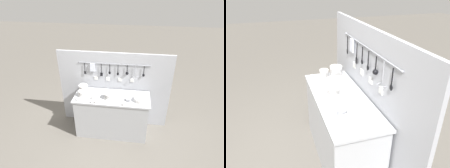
# 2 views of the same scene
# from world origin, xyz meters

# --- Properties ---
(ground_plane) EXTENTS (20.00, 20.00, 0.00)m
(ground_plane) POSITION_xyz_m (0.00, 0.00, 0.00)
(ground_plane) COLOR #666059
(counter) EXTENTS (1.43, 0.57, 0.86)m
(counter) POSITION_xyz_m (0.00, 0.00, 0.43)
(counter) COLOR #ADAFB5
(counter) RESTS_ON ground
(back_wall) EXTENTS (2.23, 0.11, 1.62)m
(back_wall) POSITION_xyz_m (-0.00, 0.32, 0.81)
(back_wall) COLOR #A8AAB2
(back_wall) RESTS_ON ground
(bowl_stack_short_front) EXTENTS (0.14, 0.14, 0.11)m
(bowl_stack_short_front) POSITION_xyz_m (-0.07, -0.06, 0.91)
(bowl_stack_short_front) COLOR white
(bowl_stack_short_front) RESTS_ON counter
(bowl_stack_tall_left) EXTENTS (0.12, 0.12, 0.11)m
(bowl_stack_tall_left) POSITION_xyz_m (-0.58, -0.05, 0.91)
(bowl_stack_tall_left) COLOR white
(bowl_stack_tall_left) RESTS_ON counter
(bowl_stack_back_corner) EXTENTS (0.17, 0.17, 0.14)m
(bowl_stack_back_corner) POSITION_xyz_m (-0.59, 0.12, 0.92)
(bowl_stack_back_corner) COLOR white
(bowl_stack_back_corner) RESTS_ON counter
(plate_stack) EXTENTS (0.23, 0.23, 0.06)m
(plate_stack) POSITION_xyz_m (0.53, -0.06, 0.89)
(plate_stack) COLOR white
(plate_stack) RESTS_ON counter
(steel_mixing_bowl) EXTENTS (0.10, 0.10, 0.04)m
(steel_mixing_bowl) POSITION_xyz_m (0.32, -0.09, 0.88)
(steel_mixing_bowl) COLOR #93969E
(steel_mixing_bowl) RESTS_ON counter
(cup_front_right) EXTENTS (0.04, 0.04, 0.04)m
(cup_front_right) POSITION_xyz_m (-0.60, -0.21, 0.88)
(cup_front_right) COLOR white
(cup_front_right) RESTS_ON counter
(cup_beside_plates) EXTENTS (0.04, 0.04, 0.04)m
(cup_beside_plates) POSITION_xyz_m (-0.35, -0.11, 0.88)
(cup_beside_plates) COLOR white
(cup_beside_plates) RESTS_ON counter
(cup_back_left) EXTENTS (0.04, 0.04, 0.04)m
(cup_back_left) POSITION_xyz_m (0.24, -0.24, 0.88)
(cup_back_left) COLOR white
(cup_back_left) RESTS_ON counter
(cup_mid_row) EXTENTS (0.04, 0.04, 0.04)m
(cup_mid_row) POSITION_xyz_m (-0.33, -0.24, 0.88)
(cup_mid_row) COLOR white
(cup_mid_row) RESTS_ON counter
(cup_back_right) EXTENTS (0.04, 0.04, 0.04)m
(cup_back_right) POSITION_xyz_m (-0.13, 0.11, 0.88)
(cup_back_right) COLOR white
(cup_back_right) RESTS_ON counter
(cup_by_caddy) EXTENTS (0.04, 0.04, 0.04)m
(cup_by_caddy) POSITION_xyz_m (-0.27, -0.24, 0.88)
(cup_by_caddy) COLOR white
(cup_by_caddy) RESTS_ON counter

